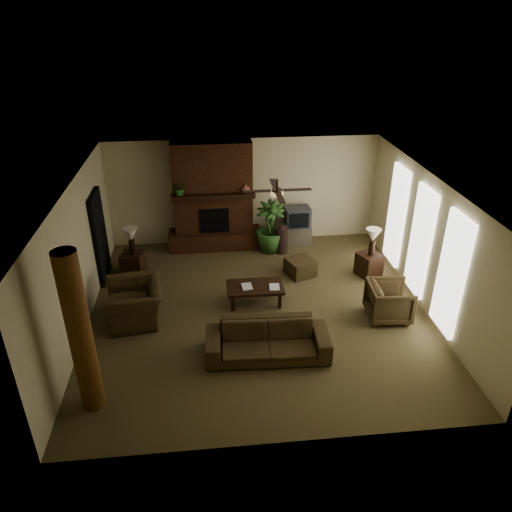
{
  "coord_description": "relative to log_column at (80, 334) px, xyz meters",
  "views": [
    {
      "loc": [
        -0.96,
        -8.52,
        5.81
      ],
      "look_at": [
        0.0,
        0.4,
        1.1
      ],
      "focal_mm": 34.02,
      "sensor_mm": 36.0,
      "label": 1
    }
  ],
  "objects": [
    {
      "name": "mantel_vase",
      "position": [
        2.96,
        5.38,
        0.27
      ],
      "size": [
        0.28,
        0.29,
        0.22
      ],
      "primitive_type": "imported",
      "rotation": [
        0.0,
        0.0,
        0.35
      ],
      "color": "#94523B",
      "rests_on": "fireplace"
    },
    {
      "name": "lamp_right",
      "position": [
        5.76,
        3.64,
        -0.4
      ],
      "size": [
        0.45,
        0.45,
        0.65
      ],
      "color": "black",
      "rests_on": "side_table_right"
    },
    {
      "name": "ceiling_fan",
      "position": [
        3.35,
        2.7,
        1.13
      ],
      "size": [
        1.35,
        1.35,
        0.37
      ],
      "color": "black",
      "rests_on": "ceiling"
    },
    {
      "name": "sofa",
      "position": [
        2.96,
        0.94,
        -0.96
      ],
      "size": [
        2.28,
        0.76,
        0.88
      ],
      "primitive_type": "imported",
      "rotation": [
        0.0,
        0.0,
        -0.04
      ],
      "color": "#43341C",
      "rests_on": "ground"
    },
    {
      "name": "windows",
      "position": [
        6.4,
        2.6,
        -0.05
      ],
      "size": [
        0.08,
        3.65,
        2.35
      ],
      "color": "white",
      "rests_on": "ground"
    },
    {
      "name": "armchair_left",
      "position": [
        0.43,
        2.36,
        -0.87
      ],
      "size": [
        0.95,
        1.32,
        1.07
      ],
      "primitive_type": "imported",
      "rotation": [
        0.0,
        0.0,
        -1.43
      ],
      "color": "#43341C",
      "rests_on": "ground"
    },
    {
      "name": "side_table_left",
      "position": [
        0.16,
        4.25,
        -1.12
      ],
      "size": [
        0.58,
        0.58,
        0.55
      ],
      "primitive_type": "cube",
      "rotation": [
        0.0,
        0.0,
        -0.18
      ],
      "color": "black",
      "rests_on": "ground"
    },
    {
      "name": "ottoman",
      "position": [
        4.12,
        3.83,
        -1.2
      ],
      "size": [
        0.78,
        0.78,
        0.4
      ],
      "primitive_type": "cube",
      "rotation": [
        0.0,
        0.0,
        0.39
      ],
      "color": "#43341C",
      "rests_on": "ground"
    },
    {
      "name": "room_shell",
      "position": [
        2.95,
        2.4,
        0.0
      ],
      "size": [
        7.0,
        7.0,
        7.0
      ],
      "color": "brown",
      "rests_on": "ground"
    },
    {
      "name": "book_a",
      "position": [
        2.63,
        2.66,
        -0.83
      ],
      "size": [
        0.22,
        0.05,
        0.29
      ],
      "primitive_type": "imported",
      "rotation": [
        0.0,
        0.0,
        0.1
      ],
      "color": "#999999",
      "rests_on": "coffee_table"
    },
    {
      "name": "coffee_table",
      "position": [
        2.92,
        2.7,
        -1.03
      ],
      "size": [
        1.2,
        0.7,
        0.43
      ],
      "color": "black",
      "rests_on": "ground"
    },
    {
      "name": "tv_stand",
      "position": [
        4.3,
        5.55,
        -1.15
      ],
      "size": [
        0.87,
        0.54,
        0.5
      ],
      "primitive_type": "cube",
      "rotation": [
        0.0,
        0.0,
        -0.05
      ],
      "color": "silver",
      "rests_on": "ground"
    },
    {
      "name": "book_b",
      "position": [
        3.22,
        2.6,
        -0.82
      ],
      "size": [
        0.21,
        0.04,
        0.29
      ],
      "primitive_type": "imported",
      "rotation": [
        0.0,
        0.0,
        -0.1
      ],
      "color": "#999999",
      "rests_on": "coffee_table"
    },
    {
      "name": "armchair_right",
      "position": [
        5.59,
        1.87,
        -0.97
      ],
      "size": [
        0.84,
        0.89,
        0.86
      ],
      "primitive_type": "imported",
      "rotation": [
        0.0,
        0.0,
        1.5
      ],
      "color": "#43341C",
      "rests_on": "ground"
    },
    {
      "name": "floor_plant",
      "position": [
        3.57,
        5.17,
        -1.02
      ],
      "size": [
        0.87,
        1.41,
        0.75
      ],
      "primitive_type": "imported",
      "rotation": [
        0.0,
        0.0,
        -0.09
      ],
      "color": "#2B5120",
      "rests_on": "ground"
    },
    {
      "name": "tv",
      "position": [
        4.35,
        5.54,
        -0.64
      ],
      "size": [
        0.68,
        0.56,
        0.52
      ],
      "color": "#3D3D3F",
      "rests_on": "tv_stand"
    },
    {
      "name": "side_table_right",
      "position": [
        5.75,
        3.65,
        -1.12
      ],
      "size": [
        0.66,
        0.66,
        0.55
      ],
      "primitive_type": "cube",
      "rotation": [
        0.0,
        0.0,
        0.41
      ],
      "color": "black",
      "rests_on": "ground"
    },
    {
      "name": "doorway",
      "position": [
        -0.49,
        4.2,
        -0.35
      ],
      "size": [
        0.1,
        1.0,
        2.1
      ],
      "primitive_type": "cube",
      "color": "black",
      "rests_on": "ground"
    },
    {
      "name": "mantel_plant",
      "position": [
        1.33,
        5.36,
        0.32
      ],
      "size": [
        0.39,
        0.43,
        0.33
      ],
      "primitive_type": "imported",
      "rotation": [
        0.0,
        0.0,
        -0.03
      ],
      "color": "#2B5120",
      "rests_on": "fireplace"
    },
    {
      "name": "log_column",
      "position": [
        0.0,
        0.0,
        0.0
      ],
      "size": [
        0.36,
        0.36,
        2.8
      ],
      "primitive_type": "cylinder",
      "color": "brown",
      "rests_on": "ground"
    },
    {
      "name": "fireplace",
      "position": [
        2.15,
        5.62,
        -0.24
      ],
      "size": [
        2.4,
        0.7,
        2.8
      ],
      "color": "#552B16",
      "rests_on": "ground"
    },
    {
      "name": "lamp_left",
      "position": [
        0.19,
        4.29,
        -0.4
      ],
      "size": [
        0.44,
        0.44,
        0.65
      ],
      "color": "black",
      "rests_on": "side_table_left"
    },
    {
      "name": "floor_vase",
      "position": [
        3.85,
        5.05,
        -0.97
      ],
      "size": [
        0.34,
        0.34,
        0.77
      ],
      "color": "#2E1E1A",
      "rests_on": "ground"
    }
  ]
}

